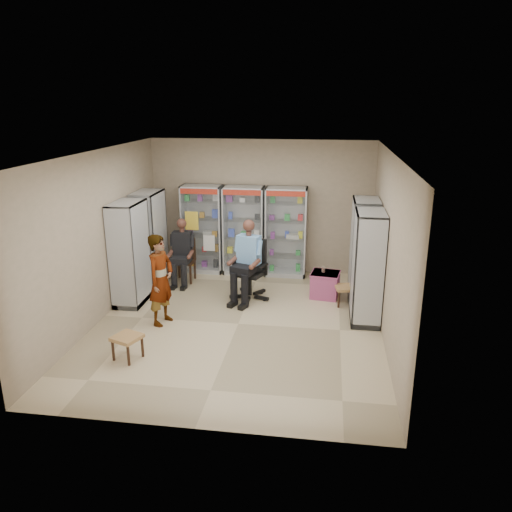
# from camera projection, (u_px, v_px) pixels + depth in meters

# --- Properties ---
(floor) EXTENTS (6.00, 6.00, 0.00)m
(floor) POSITION_uv_depth(u_px,v_px,m) (238.00, 324.00, 8.90)
(floor) COLOR #C4AF88
(floor) RESTS_ON ground
(room_shell) EXTENTS (5.02, 6.02, 3.01)m
(room_shell) POSITION_uv_depth(u_px,v_px,m) (237.00, 216.00, 8.31)
(room_shell) COLOR tan
(room_shell) RESTS_ON ground
(cabinet_back_left) EXTENTS (0.90, 0.50, 2.00)m
(cabinet_back_left) POSITION_uv_depth(u_px,v_px,m) (203.00, 229.00, 11.35)
(cabinet_back_left) COLOR #B7B9BF
(cabinet_back_left) RESTS_ON floor
(cabinet_back_mid) EXTENTS (0.90, 0.50, 2.00)m
(cabinet_back_mid) POSITION_uv_depth(u_px,v_px,m) (244.00, 231.00, 11.22)
(cabinet_back_mid) COLOR #A9ACB0
(cabinet_back_mid) RESTS_ON floor
(cabinet_back_right) EXTENTS (0.90, 0.50, 2.00)m
(cabinet_back_right) POSITION_uv_depth(u_px,v_px,m) (286.00, 232.00, 11.09)
(cabinet_back_right) COLOR #B7B9BF
(cabinet_back_right) RESTS_ON floor
(cabinet_right_far) EXTENTS (0.90, 0.50, 2.00)m
(cabinet_right_far) POSITION_uv_depth(u_px,v_px,m) (364.00, 250.00, 9.80)
(cabinet_right_far) COLOR silver
(cabinet_right_far) RESTS_ON floor
(cabinet_right_near) EXTENTS (0.90, 0.50, 2.00)m
(cabinet_right_near) POSITION_uv_depth(u_px,v_px,m) (367.00, 268.00, 8.77)
(cabinet_right_near) COLOR #A6A8AD
(cabinet_right_near) RESTS_ON floor
(cabinet_left_far) EXTENTS (0.90, 0.50, 2.00)m
(cabinet_left_far) POSITION_uv_depth(u_px,v_px,m) (150.00, 238.00, 10.60)
(cabinet_left_far) COLOR silver
(cabinet_left_far) RESTS_ON floor
(cabinet_left_near) EXTENTS (0.90, 0.50, 2.00)m
(cabinet_left_near) POSITION_uv_depth(u_px,v_px,m) (130.00, 254.00, 9.56)
(cabinet_left_near) COLOR #A4A5AB
(cabinet_left_near) RESTS_ON floor
(wooden_chair) EXTENTS (0.42, 0.42, 0.94)m
(wooden_chair) POSITION_uv_depth(u_px,v_px,m) (184.00, 261.00, 10.86)
(wooden_chair) COLOR black
(wooden_chair) RESTS_ON floor
(seated_customer) EXTENTS (0.44, 0.60, 1.34)m
(seated_customer) POSITION_uv_depth(u_px,v_px,m) (183.00, 252.00, 10.75)
(seated_customer) COLOR black
(seated_customer) RESTS_ON floor
(office_chair) EXTENTS (0.84, 0.84, 1.20)m
(office_chair) POSITION_uv_depth(u_px,v_px,m) (250.00, 270.00, 9.88)
(office_chair) COLOR black
(office_chair) RESTS_ON floor
(seated_shopkeeper) EXTENTS (0.71, 0.83, 1.53)m
(seated_shopkeeper) POSITION_uv_depth(u_px,v_px,m) (249.00, 263.00, 9.78)
(seated_shopkeeper) COLOR #769CE9
(seated_shopkeeper) RESTS_ON floor
(pink_trunk) EXTENTS (0.60, 0.58, 0.51)m
(pink_trunk) POSITION_uv_depth(u_px,v_px,m) (325.00, 285.00, 10.05)
(pink_trunk) COLOR #B5488D
(pink_trunk) RESTS_ON floor
(tea_glass) EXTENTS (0.07, 0.07, 0.11)m
(tea_glass) POSITION_uv_depth(u_px,v_px,m) (323.00, 269.00, 10.00)
(tea_glass) COLOR #5E2308
(tea_glass) RESTS_ON pink_trunk
(woven_stool_a) EXTENTS (0.44, 0.44, 0.38)m
(woven_stool_a) POSITION_uv_depth(u_px,v_px,m) (345.00, 295.00, 9.69)
(woven_stool_a) COLOR #A28444
(woven_stool_a) RESTS_ON floor
(woven_stool_b) EXTENTS (0.50, 0.50, 0.39)m
(woven_stool_b) POSITION_uv_depth(u_px,v_px,m) (128.00, 347.00, 7.66)
(woven_stool_b) COLOR #92623D
(woven_stool_b) RESTS_ON floor
(standing_man) EXTENTS (0.54, 0.68, 1.63)m
(standing_man) POSITION_uv_depth(u_px,v_px,m) (161.00, 280.00, 8.70)
(standing_man) COLOR #949497
(standing_man) RESTS_ON floor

